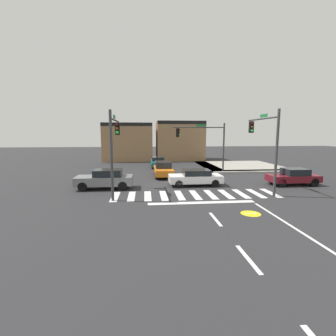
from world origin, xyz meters
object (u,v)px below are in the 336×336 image
(traffic_signal_southwest, at_px, (114,139))
(car_teal, at_px, (158,162))
(traffic_signal_southeast, at_px, (265,137))
(car_maroon, at_px, (293,177))
(car_orange, at_px, (163,169))
(car_gray, at_px, (105,179))
(car_white, at_px, (195,177))
(traffic_signal_northeast, at_px, (203,138))

(traffic_signal_southwest, xyz_separation_m, car_teal, (3.78, 13.90, -3.25))
(traffic_signal_southeast, distance_m, car_teal, 15.89)
(traffic_signal_southwest, relative_size, car_teal, 1.39)
(car_maroon, relative_size, car_orange, 0.88)
(traffic_signal_southeast, bearing_deg, car_maroon, -65.40)
(car_maroon, distance_m, car_gray, 15.61)
(traffic_signal_southwest, distance_m, car_gray, 3.82)
(traffic_signal_southeast, bearing_deg, car_white, 64.53)
(traffic_signal_southeast, xyz_separation_m, car_orange, (-7.07, 6.94, -3.31))
(car_white, height_order, car_gray, car_gray)
(car_gray, xyz_separation_m, car_orange, (4.98, 5.22, -0.04))
(car_maroon, bearing_deg, car_white, -4.26)
(traffic_signal_northeast, distance_m, car_teal, 7.43)
(car_maroon, bearing_deg, car_teal, -48.24)
(car_white, xyz_separation_m, car_gray, (-7.33, -0.53, 0.09))
(car_maroon, relative_size, car_gray, 0.94)
(traffic_signal_northeast, relative_size, car_orange, 1.24)
(traffic_signal_southeast, bearing_deg, traffic_signal_southwest, 90.86)
(traffic_signal_northeast, xyz_separation_m, car_orange, (-4.58, -2.01, -3.05))
(traffic_signal_southeast, xyz_separation_m, car_gray, (-12.05, 1.71, -3.27))
(car_white, relative_size, car_maroon, 1.06)
(traffic_signal_northeast, xyz_separation_m, car_maroon, (6.05, -7.31, -3.08))
(car_maroon, bearing_deg, traffic_signal_northeast, -50.38)
(car_teal, relative_size, car_gray, 0.95)
(traffic_signal_southeast, xyz_separation_m, car_white, (-4.72, 2.25, -3.36))
(car_teal, xyz_separation_m, car_gray, (-4.81, -12.02, 0.09))
(traffic_signal_southeast, relative_size, car_teal, 1.43)
(traffic_signal_southwest, xyz_separation_m, car_orange, (3.95, 7.10, -3.20))
(car_gray, bearing_deg, traffic_signal_southwest, 118.73)
(traffic_signal_southwest, height_order, car_teal, traffic_signal_southwest)
(car_maroon, height_order, car_teal, car_maroon)
(car_orange, bearing_deg, traffic_signal_southeast, 45.56)
(car_white, relative_size, car_orange, 0.94)
(car_maroon, relative_size, car_teal, 0.99)
(traffic_signal_southwest, distance_m, traffic_signal_southeast, 11.02)
(car_gray, bearing_deg, car_teal, -111.79)
(car_white, xyz_separation_m, car_teal, (-2.53, 11.49, -0.00))
(traffic_signal_northeast, relative_size, car_teal, 1.39)
(traffic_signal_northeast, bearing_deg, car_white, 71.60)
(traffic_signal_southwest, xyz_separation_m, traffic_signal_northeast, (8.53, 9.11, -0.15))
(traffic_signal_southeast, relative_size, car_gray, 1.36)
(car_white, bearing_deg, car_teal, -77.60)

